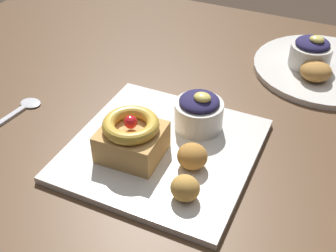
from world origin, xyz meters
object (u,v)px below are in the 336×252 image
object	(u,v)px
cake_slice	(134,138)
back_plate	(324,69)
back_ramekin	(311,52)
berry_ramekin	(199,112)
back_pastry	(316,71)
fritter_front	(185,188)
fritter_middle	(192,156)
front_plate	(163,150)
spoon	(20,110)

from	to	relation	value
cake_slice	back_plate	size ratio (longest dim) A/B	0.34
back_ramekin	berry_ramekin	bearing A→B (deg)	-114.63
back_plate	back_pastry	xyz separation A→B (m)	(-0.01, -0.06, 0.02)
fritter_front	fritter_middle	world-z (taller)	fritter_middle
front_plate	back_pastry	xyz separation A→B (m)	(0.18, 0.31, 0.02)
back_pastry	spoon	distance (m)	0.57
front_plate	back_plate	xyz separation A→B (m)	(0.19, 0.37, 0.00)
cake_slice	spoon	world-z (taller)	cake_slice
cake_slice	back_ramekin	xyz separation A→B (m)	(0.19, 0.39, -0.00)
front_plate	berry_ramekin	xyz separation A→B (m)	(0.03, 0.07, 0.04)
fritter_front	back_ramekin	world-z (taller)	back_ramekin
front_plate	berry_ramekin	bearing A→B (deg)	66.72
back_plate	back_pastry	world-z (taller)	back_pastry
fritter_middle	back_plate	xyz separation A→B (m)	(0.13, 0.39, -0.03)
fritter_middle	back_ramekin	world-z (taller)	back_ramekin
fritter_front	spoon	bearing A→B (deg)	167.77
berry_ramekin	back_pastry	world-z (taller)	berry_ramekin
front_plate	fritter_front	size ratio (longest dim) A/B	6.84
front_plate	fritter_middle	bearing A→B (deg)	-20.32
spoon	fritter_front	bearing A→B (deg)	-95.32
cake_slice	spoon	bearing A→B (deg)	173.78
front_plate	back_ramekin	distance (m)	0.40
front_plate	fritter_front	xyz separation A→B (m)	(0.07, -0.09, 0.02)
berry_ramekin	cake_slice	bearing A→B (deg)	-120.31
front_plate	fritter_front	distance (m)	0.12
cake_slice	back_plate	bearing A→B (deg)	60.89
berry_ramekin	spoon	size ratio (longest dim) A/B	0.64
fritter_front	back_pastry	xyz separation A→B (m)	(0.11, 0.40, -0.00)
berry_ramekin	back_plate	bearing A→B (deg)	61.33
front_plate	cake_slice	bearing A→B (deg)	-132.24
back_ramekin	back_pastry	world-z (taller)	back_ramekin
fritter_middle	back_pastry	distance (m)	0.35
fritter_middle	back_plate	world-z (taller)	fritter_middle
front_plate	cake_slice	world-z (taller)	cake_slice
back_plate	back_ramekin	size ratio (longest dim) A/B	3.45
front_plate	back_ramekin	size ratio (longest dim) A/B	3.42
back_pastry	spoon	world-z (taller)	back_pastry
front_plate	berry_ramekin	size ratio (longest dim) A/B	3.52
front_plate	back_pastry	size ratio (longest dim) A/B	4.71
fritter_front	back_pastry	bearing A→B (deg)	74.66
cake_slice	back_pastry	bearing A→B (deg)	58.08
back_plate	fritter_middle	bearing A→B (deg)	-108.93
back_pastry	front_plate	bearing A→B (deg)	-120.57
back_ramekin	front_plate	bearing A→B (deg)	-114.35
back_pastry	fritter_front	bearing A→B (deg)	-105.34
back_ramekin	cake_slice	bearing A→B (deg)	-116.25
cake_slice	back_ramekin	distance (m)	0.44
berry_ramekin	fritter_front	distance (m)	0.17
berry_ramekin	back_plate	size ratio (longest dim) A/B	0.28
fritter_middle	back_pastry	size ratio (longest dim) A/B	0.76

